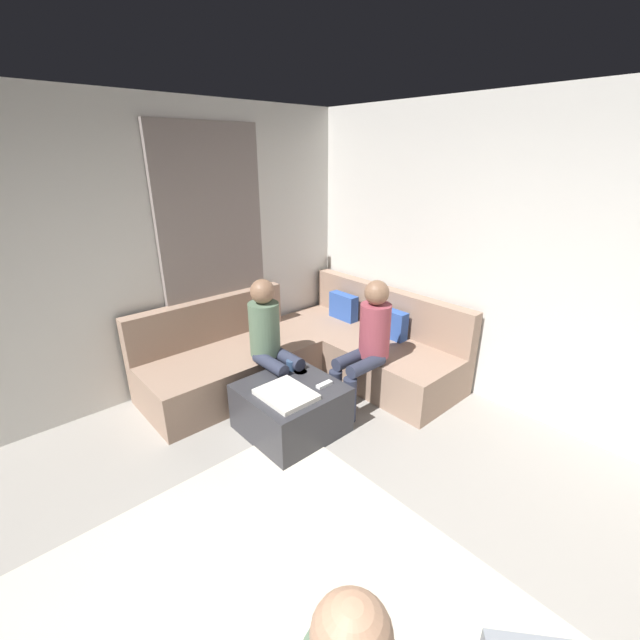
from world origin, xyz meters
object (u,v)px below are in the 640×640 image
object	(u,v)px
sectional_couch	(309,353)
game_remote	(324,384)
coffee_mug	(291,365)
ottoman	(291,408)
person_on_couch_back	(367,341)
person_on_couch_side	(271,339)

from	to	relation	value
sectional_couch	game_remote	bearing A→B (deg)	-32.32
coffee_mug	game_remote	distance (m)	0.40
coffee_mug	game_remote	bearing A→B (deg)	5.71
ottoman	person_on_couch_back	world-z (taller)	person_on_couch_back
sectional_couch	person_on_couch_back	distance (m)	0.84
game_remote	person_on_couch_back	xyz separation A→B (m)	(-0.02, 0.55, 0.23)
sectional_couch	coffee_mug	distance (m)	0.68
sectional_couch	ottoman	bearing A→B (deg)	-50.05
person_on_couch_back	person_on_couch_side	bearing A→B (deg)	46.16
coffee_mug	game_remote	xyz separation A→B (m)	(0.40, 0.04, -0.04)
sectional_couch	person_on_couch_side	xyz separation A→B (m)	(0.15, -0.57, 0.38)
sectional_couch	person_on_couch_back	bearing A→B (deg)	4.20
game_remote	person_on_couch_back	bearing A→B (deg)	92.62
ottoman	person_on_couch_side	distance (m)	0.65
coffee_mug	game_remote	world-z (taller)	coffee_mug
ottoman	person_on_couch_side	bearing A→B (deg)	162.84
ottoman	game_remote	world-z (taller)	game_remote
ottoman	person_on_couch_back	size ratio (longest dim) A/B	0.63
person_on_couch_back	person_on_couch_side	xyz separation A→B (m)	(-0.60, -0.63, 0.00)
person_on_couch_back	person_on_couch_side	size ratio (longest dim) A/B	1.00
ottoman	person_on_couch_side	size ratio (longest dim) A/B	0.63
coffee_mug	person_on_couch_back	world-z (taller)	person_on_couch_back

